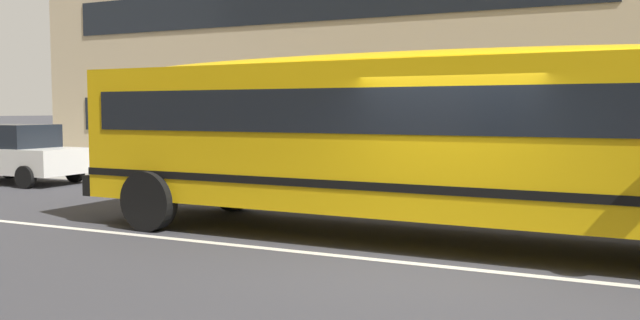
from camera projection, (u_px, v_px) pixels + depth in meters
name	position (u px, v px, depth m)	size (l,w,h in m)	color
ground_plane	(439.00, 266.00, 8.62)	(400.00, 400.00, 0.00)	#38383D
sidewalk_far	(524.00, 198.00, 15.24)	(120.00, 3.00, 0.01)	gray
lane_centreline	(439.00, 266.00, 8.62)	(110.00, 0.16, 0.01)	silver
school_bus	(431.00, 130.00, 10.15)	(13.15, 3.29, 2.93)	yellow
parked_car_white_end_of_row	(15.00, 153.00, 18.44)	(3.92, 1.92, 1.64)	silver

